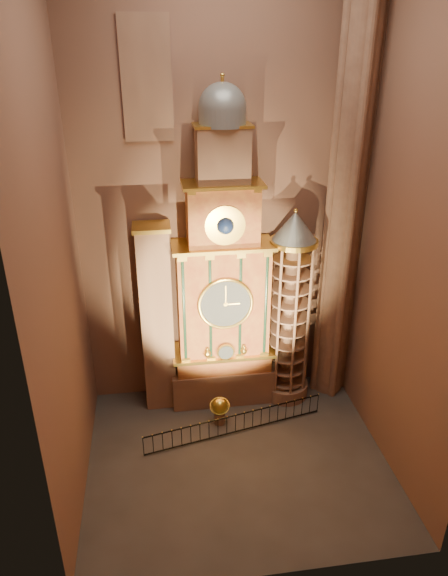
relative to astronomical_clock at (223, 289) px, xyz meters
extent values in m
plane|color=#383330|center=(0.00, -4.96, -6.68)|extent=(14.00, 14.00, 0.00)
plane|color=brown|center=(0.00, 1.04, 4.32)|extent=(22.00, 0.00, 22.00)
plane|color=brown|center=(-7.00, -4.96, 4.32)|extent=(0.00, 22.00, 22.00)
plane|color=brown|center=(7.00, -4.96, 4.32)|extent=(0.00, 22.00, 22.00)
cube|color=#8C634C|center=(0.00, 0.04, -5.68)|extent=(5.60, 2.20, 2.00)
cube|color=maroon|center=(0.00, 0.04, -4.18)|extent=(5.00, 2.00, 1.00)
cube|color=gold|center=(0.00, -0.01, -3.63)|extent=(5.40, 2.30, 0.18)
cube|color=maroon|center=(0.00, 0.04, -0.68)|extent=(4.60, 2.00, 6.00)
cylinder|color=black|center=(-2.05, -0.82, -0.68)|extent=(0.32, 0.32, 5.60)
cylinder|color=black|center=(-0.75, -0.82, -0.68)|extent=(0.32, 0.32, 5.60)
cylinder|color=black|center=(0.75, -0.82, -0.68)|extent=(0.32, 0.32, 5.60)
cylinder|color=black|center=(2.05, -0.82, -0.68)|extent=(0.32, 0.32, 5.60)
cube|color=gold|center=(0.00, -0.01, 2.37)|extent=(5.00, 2.25, 0.18)
cylinder|color=#2D3033|center=(0.00, -0.97, -0.38)|extent=(2.60, 0.12, 2.60)
torus|color=gold|center=(0.00, -1.02, -0.38)|extent=(2.80, 0.16, 2.80)
cylinder|color=gold|center=(0.00, -1.12, -3.08)|extent=(0.90, 0.10, 0.90)
sphere|color=gold|center=(-0.95, -1.07, -3.13)|extent=(0.36, 0.36, 0.36)
sphere|color=gold|center=(0.95, -1.07, -3.13)|extent=(0.36, 0.36, 0.36)
cube|color=maroon|center=(0.00, 0.04, 3.82)|extent=(3.40, 1.80, 3.00)
sphere|color=#0C143D|center=(0.00, -0.87, 3.62)|extent=(0.80, 0.80, 0.80)
cube|color=gold|center=(0.00, -0.01, 5.37)|extent=(3.80, 2.00, 0.15)
cube|color=#8C634C|center=(0.00, 0.04, 6.62)|extent=(2.40, 1.60, 2.60)
sphere|color=slate|center=(0.00, 0.04, 8.72)|extent=(2.10, 2.10, 2.10)
cylinder|color=gold|center=(0.00, 0.04, 9.62)|extent=(0.14, 0.14, 0.80)
cube|color=#8C634C|center=(-3.40, 0.04, -1.68)|extent=(1.60, 1.40, 10.00)
cube|color=gold|center=(-3.40, -0.38, -3.68)|extent=(1.35, 0.10, 2.10)
cube|color=#431A12|center=(-3.40, -0.44, -3.68)|extent=(1.05, 0.04, 1.75)
cube|color=gold|center=(-3.40, -0.38, -1.08)|extent=(1.35, 0.10, 2.10)
cube|color=#431A12|center=(-3.40, -0.44, -1.08)|extent=(1.05, 0.04, 1.75)
cube|color=gold|center=(-3.40, -0.38, 1.52)|extent=(1.35, 0.10, 2.10)
cube|color=#431A12|center=(-3.40, -0.44, 1.52)|extent=(1.05, 0.04, 1.75)
cube|color=gold|center=(-3.40, 0.04, 3.42)|extent=(1.80, 1.60, 0.20)
cylinder|color=#8C634C|center=(3.50, -0.26, -6.28)|extent=(2.50, 2.50, 0.80)
cylinder|color=#8C634C|center=(3.50, -0.26, -1.78)|extent=(0.70, 0.70, 8.20)
cylinder|color=gold|center=(3.50, -0.26, 2.42)|extent=(2.40, 2.40, 0.25)
cone|color=slate|center=(3.50, -0.26, 3.22)|extent=(2.30, 2.30, 1.50)
sphere|color=gold|center=(3.50, -0.26, 4.02)|extent=(0.20, 0.20, 0.20)
cylinder|color=#8C634C|center=(6.10, 0.04, 4.32)|extent=(1.60, 1.60, 22.00)
cylinder|color=#8C634C|center=(6.90, 0.04, 4.32)|extent=(0.44, 0.44, 22.00)
cylinder|color=#8C634C|center=(5.30, 0.04, 4.32)|extent=(0.44, 0.44, 22.00)
cylinder|color=#8C634C|center=(6.10, 0.84, 4.32)|extent=(0.44, 0.44, 22.00)
cylinder|color=#8C634C|center=(6.10, -0.76, 4.32)|extent=(0.44, 0.44, 22.00)
cube|color=navy|center=(-3.20, 0.98, 9.82)|extent=(2.00, 0.10, 5.00)
cube|color=#8C634C|center=(-3.20, 0.92, 9.82)|extent=(2.20, 0.06, 5.20)
cylinder|color=#8C634C|center=(-0.48, -2.24, -6.35)|extent=(0.56, 0.56, 0.66)
sphere|color=gold|center=(-0.48, -2.24, -5.60)|extent=(0.85, 0.85, 0.85)
torus|color=gold|center=(-0.48, -2.24, -5.60)|extent=(1.19, 1.15, 0.46)
cube|color=black|center=(0.20, -3.16, -5.54)|extent=(9.22, 2.05, 0.05)
cube|color=black|center=(0.20, -3.16, -6.58)|extent=(9.22, 2.05, 0.05)
camera|label=1|loc=(-3.28, -23.27, 11.15)|focal=32.00mm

